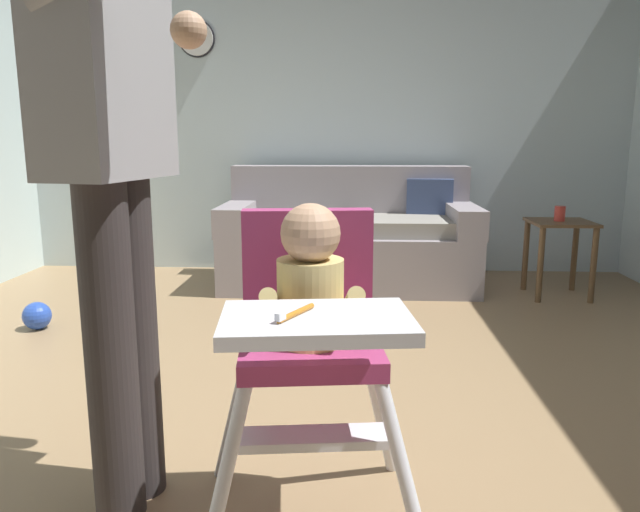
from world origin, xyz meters
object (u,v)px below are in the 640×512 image
Objects in this scene: couch at (350,239)px; side_table at (559,241)px; high_chair at (310,313)px; adult_standing at (112,158)px; wall_clock at (197,38)px; toy_ball at (37,316)px; sippy_cup at (560,214)px.

side_table is at bearing 78.23° from couch.
adult_standing is (-0.54, 0.10, 0.39)m from high_chair.
wall_clock reaches higher than side_table.
toy_ball is (-1.76, -1.20, -0.25)m from couch.
sippy_cup is at bearing 78.12° from couch.
adult_standing is 3.24m from sippy_cup.
wall_clock is (-2.63, 0.77, 1.45)m from side_table.
high_chair is at bearing -45.07° from toy_ball.
sippy_cup reaches higher than side_table.
couch reaches higher than sippy_cup.
sippy_cup is at bearing 180.00° from side_table.
couch reaches higher than toy_ball.
wall_clock is (0.55, 1.68, 1.75)m from toy_ball.
side_table is 0.19m from sippy_cup.
sippy_cup is (1.41, -0.30, 0.24)m from couch.
couch is at bearing 34.21° from toy_ball.
high_chair is 2.98m from sippy_cup.
wall_clock is at bearing 163.63° from side_table.
wall_clock reaches higher than high_chair.
adult_standing reaches higher than side_table.
wall_clock is at bearing -168.24° from high_chair.
side_table is (2.05, 2.48, -0.63)m from adult_standing.
wall_clock is (-2.62, 0.77, 1.26)m from sippy_cup.
high_chair reaches higher than side_table.
wall_clock is (-1.12, 3.35, 1.21)m from high_chair.
toy_ball is 1.57× the size of sippy_cup.
high_chair is 1.76× the size of side_table.
high_chair is at bearing -0.32° from adult_standing.
side_table is 5.20× the size of sippy_cup.
wall_clock is at bearing 110.37° from adult_standing.
couch is 6.39× the size of wall_clock.
adult_standing reaches higher than toy_ball.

